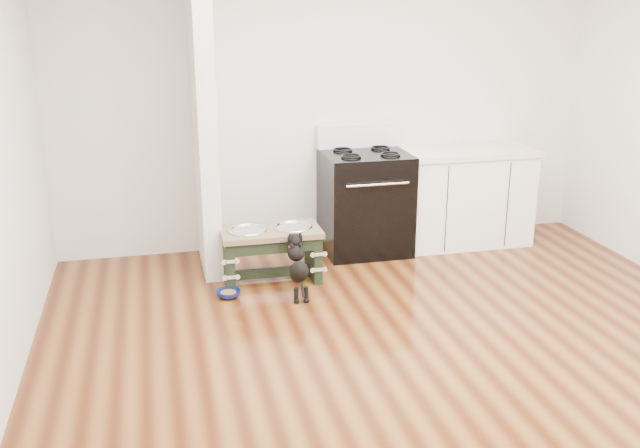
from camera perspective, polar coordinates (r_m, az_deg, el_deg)
The scene contains 8 objects.
ground at distance 4.72m, azimuth 8.34°, elevation -11.03°, with size 5.00×5.00×0.00m, color #451D0C.
room_shell at distance 4.19m, azimuth 9.33°, elevation 8.76°, with size 5.00×5.00×5.00m.
partition_wall at distance 6.00m, azimuth -9.31°, elevation 8.84°, with size 0.15×0.80×2.70m, color silver.
oven_range at distance 6.51m, azimuth 3.63°, elevation 1.87°, with size 0.76×0.69×1.14m.
cabinet_run at distance 6.88m, azimuth 11.42°, elevation 2.20°, with size 1.24×0.64×0.91m.
dog_feeder at distance 5.85m, azimuth -3.94°, elevation -1.63°, with size 0.81×0.43×0.46m.
puppy at distance 5.55m, azimuth -1.79°, elevation -3.22°, with size 0.14×0.42×0.50m.
floor_bowl at distance 5.66m, azimuth -7.34°, elevation -5.56°, with size 0.21×0.21×0.06m.
Camera 1 is at (-1.61, -3.82, 2.26)m, focal length 40.00 mm.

